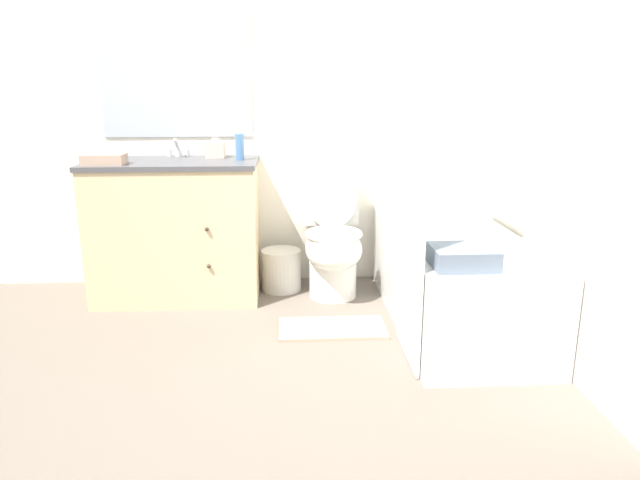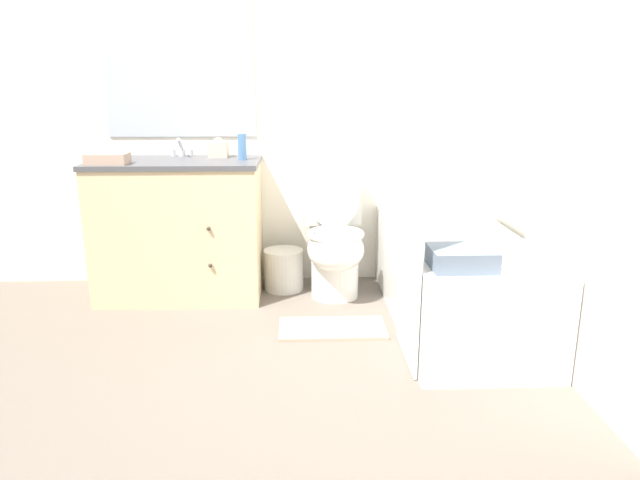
# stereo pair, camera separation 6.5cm
# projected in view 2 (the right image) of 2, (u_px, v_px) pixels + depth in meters

# --- Properties ---
(ground_plane) EXTENTS (14.00, 14.00, 0.00)m
(ground_plane) POSITION_uv_depth(u_px,v_px,m) (295.00, 405.00, 2.40)
(ground_plane) COLOR #6B6056
(wall_back) EXTENTS (8.00, 0.06, 2.50)m
(wall_back) POSITION_uv_depth(u_px,v_px,m) (293.00, 94.00, 3.70)
(wall_back) COLOR white
(wall_back) RESTS_ON ground_plane
(wall_right) EXTENTS (0.05, 2.66, 2.50)m
(wall_right) POSITION_uv_depth(u_px,v_px,m) (540.00, 96.00, 2.92)
(wall_right) COLOR white
(wall_right) RESTS_ON ground_plane
(vanity_cabinet) EXTENTS (1.02, 0.59, 0.86)m
(vanity_cabinet) POSITION_uv_depth(u_px,v_px,m) (180.00, 227.00, 3.59)
(vanity_cabinet) COLOR beige
(vanity_cabinet) RESTS_ON ground_plane
(sink_faucet) EXTENTS (0.14, 0.12, 0.12)m
(sink_faucet) POSITION_uv_depth(u_px,v_px,m) (182.00, 151.00, 3.66)
(sink_faucet) COLOR silver
(sink_faucet) RESTS_ON vanity_cabinet
(toilet) EXTENTS (0.36, 0.62, 0.83)m
(toilet) POSITION_uv_depth(u_px,v_px,m) (335.00, 238.00, 3.60)
(toilet) COLOR white
(toilet) RESTS_ON ground_plane
(bathtub) EXTENTS (0.67, 1.56, 0.51)m
(bathtub) POSITION_uv_depth(u_px,v_px,m) (454.00, 277.00, 3.21)
(bathtub) COLOR white
(bathtub) RESTS_ON ground_plane
(shower_curtain) EXTENTS (0.01, 0.46, 1.97)m
(shower_curtain) POSITION_uv_depth(u_px,v_px,m) (415.00, 156.00, 2.56)
(shower_curtain) COLOR white
(shower_curtain) RESTS_ON ground_plane
(wastebasket) EXTENTS (0.26, 0.26, 0.27)m
(wastebasket) POSITION_uv_depth(u_px,v_px,m) (284.00, 270.00, 3.75)
(wastebasket) COLOR silver
(wastebasket) RESTS_ON ground_plane
(tissue_box) EXTENTS (0.12, 0.13, 0.12)m
(tissue_box) POSITION_uv_depth(u_px,v_px,m) (219.00, 149.00, 3.62)
(tissue_box) COLOR beige
(tissue_box) RESTS_ON vanity_cabinet
(soap_dispenser) EXTENTS (0.05, 0.05, 0.19)m
(soap_dispenser) POSITION_uv_depth(u_px,v_px,m) (242.00, 146.00, 3.47)
(soap_dispenser) COLOR #4C7AB2
(soap_dispenser) RESTS_ON vanity_cabinet
(hand_towel_folded) EXTENTS (0.23, 0.16, 0.06)m
(hand_towel_folded) POSITION_uv_depth(u_px,v_px,m) (107.00, 159.00, 3.30)
(hand_towel_folded) COLOR tan
(hand_towel_folded) RESTS_ON vanity_cabinet
(bath_towel_folded) EXTENTS (0.28, 0.24, 0.09)m
(bath_towel_folded) POSITION_uv_depth(u_px,v_px,m) (462.00, 258.00, 2.55)
(bath_towel_folded) COLOR slate
(bath_towel_folded) RESTS_ON bathtub
(bath_mat) EXTENTS (0.59, 0.30, 0.02)m
(bath_mat) POSITION_uv_depth(u_px,v_px,m) (332.00, 328.00, 3.14)
(bath_mat) COLOR tan
(bath_mat) RESTS_ON ground_plane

